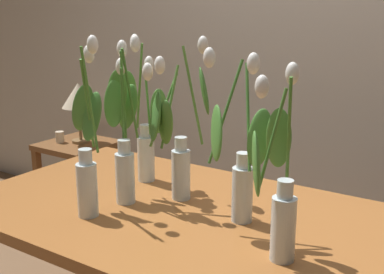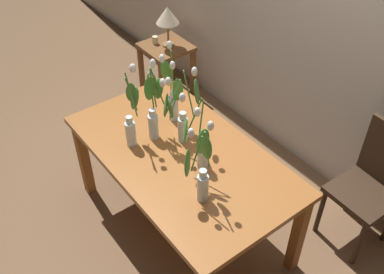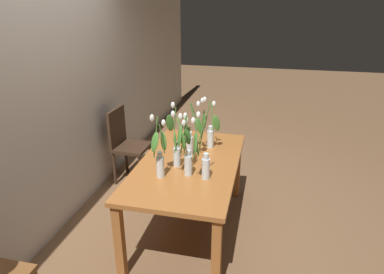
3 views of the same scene
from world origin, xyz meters
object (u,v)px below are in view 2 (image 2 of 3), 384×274
Objects in this scene: tulip_vase_4 at (200,147)px; pillar_candle at (155,40)px; tulip_vase_0 at (154,108)px; side_table at (166,56)px; dining_chair at (374,181)px; tulip_vase_2 at (131,119)px; tulip_vase_1 at (181,116)px; tulip_vase_3 at (201,176)px; table_lamp at (167,16)px; dining_table at (181,163)px; tulip_vase_5 at (173,97)px.

pillar_candle is at bearing 154.63° from tulip_vase_4.
tulip_vase_0 is at bearing -33.20° from pillar_candle.
dining_chair is at bearing 2.10° from side_table.
tulip_vase_0 is at bearing 82.84° from tulip_vase_2.
dining_chair is (0.63, 1.00, -0.40)m from tulip_vase_4.
tulip_vase_2 is at bearing -126.73° from tulip_vase_1.
tulip_vase_1 is 1.37m from dining_chair.
tulip_vase_2 reaches higher than side_table.
tulip_vase_0 is 1.03× the size of tulip_vase_4.
tulip_vase_2 is at bearing -175.30° from tulip_vase_3.
tulip_vase_1 is at bearing 53.27° from tulip_vase_2.
tulip_vase_0 reaches higher than tulip_vase_4.
table_lamp reaches higher than pillar_candle.
tulip_vase_2 is (-0.28, -0.19, 0.28)m from dining_table.
tulip_vase_5 is at bearing 152.13° from dining_table.
tulip_vase_4 is (0.47, 0.19, -0.01)m from tulip_vase_2.
tulip_vase_2 reaches higher than tulip_vase_3.
table_lamp is (0.02, 0.02, 0.42)m from side_table.
tulip_vase_5 is (-0.23, 0.10, -0.03)m from tulip_vase_1.
side_table is (-1.70, 0.91, -0.49)m from tulip_vase_4.
tulip_vase_5 reaches higher than tulip_vase_4.
tulip_vase_4 is 1.41× the size of table_lamp.
tulip_vase_3 is at bearing -29.69° from table_lamp.
pillar_candle is at bearing 151.97° from dining_table.
tulip_vase_1 reaches higher than table_lamp.
tulip_vase_1 is (0.17, 0.09, -0.01)m from tulip_vase_0.
pillar_candle is at bearing 146.80° from tulip_vase_0.
tulip_vase_4 reaches higher than dining_chair.
tulip_vase_2 is 0.63× the size of dining_chair.
tulip_vase_3 reaches higher than dining_chair.
tulip_vase_0 is 1.45× the size of table_lamp.
dining_chair is (1.08, 1.03, -0.44)m from tulip_vase_0.
table_lamp is 5.31× the size of pillar_candle.
side_table is 7.33× the size of pillar_candle.
tulip_vase_1 is 7.73× the size of pillar_candle.
tulip_vase_3 is at bearing -23.04° from tulip_vase_1.
tulip_vase_1 is at bearing -134.33° from dining_chair.
tulip_vase_0 reaches higher than dining_table.
tulip_vase_5 is at bearing -28.08° from pillar_candle.
tulip_vase_1 reaches higher than dining_chair.
tulip_vase_5 is 0.62× the size of dining_chair.
tulip_vase_2 is 1.02× the size of tulip_vase_5.
tulip_vase_3 is at bearing -9.30° from tulip_vase_0.
tulip_vase_5 reaches higher than dining_table.
tulip_vase_4 is 0.60× the size of dining_chair.
tulip_vase_1 is 0.25m from tulip_vase_5.
tulip_vase_2 is at bearing -38.07° from pillar_candle.
tulip_vase_5 is (-0.04, 0.35, -0.01)m from tulip_vase_2.
tulip_vase_0 is 0.62× the size of dining_chair.
tulip_vase_5 is 1.49m from side_table.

